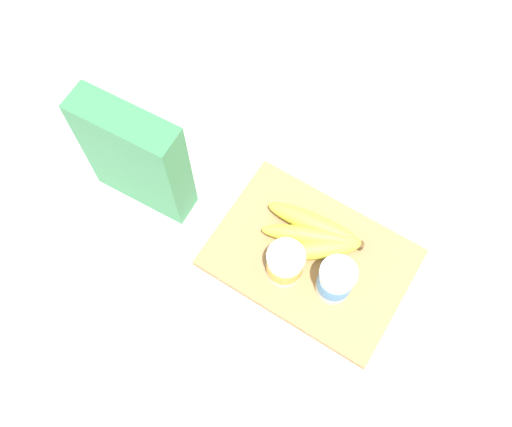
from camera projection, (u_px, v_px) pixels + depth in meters
The scene contains 6 objects.
ground_plane at pixel (310, 259), 1.06m from camera, with size 2.40×2.40×0.00m, color white.
cutting_board at pixel (311, 258), 1.06m from camera, with size 0.36×0.25×0.02m, color #A37A4C.
cereal_box at pixel (136, 158), 1.01m from camera, with size 0.19×0.06×0.26m, color #38844C.
yogurt_cup_front at pixel (335, 281), 0.98m from camera, with size 0.06×0.06×0.09m.
yogurt_cup_back at pixel (285, 264), 1.00m from camera, with size 0.07×0.07×0.08m.
banana_bunch at pixel (315, 235), 1.05m from camera, with size 0.20×0.13×0.04m.
Camera 1 is at (-0.10, 0.36, 1.01)m, focal length 39.80 mm.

